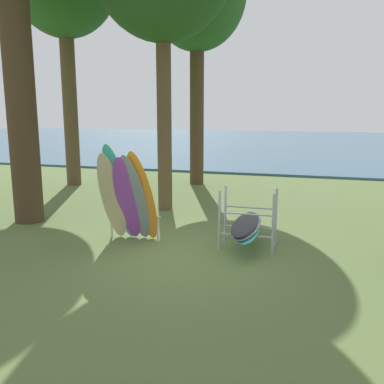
# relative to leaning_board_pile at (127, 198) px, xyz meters

# --- Properties ---
(ground_plane) EXTENTS (80.00, 80.00, 0.00)m
(ground_plane) POSITION_rel_leaning_board_pile_xyz_m (1.40, -0.46, -1.02)
(ground_plane) COLOR #566B38
(lake_water) EXTENTS (80.00, 36.00, 0.10)m
(lake_water) POSITION_rel_leaning_board_pile_xyz_m (1.40, 28.37, -0.97)
(lake_water) COLOR #38607A
(lake_water) RESTS_ON ground
(leaning_board_pile) EXTENTS (1.30, 1.05, 2.22)m
(leaning_board_pile) POSITION_rel_leaning_board_pile_xyz_m (0.00, 0.00, 0.00)
(leaning_board_pile) COLOR #C6B289
(leaning_board_pile) RESTS_ON ground
(board_storage_rack) EXTENTS (1.15, 2.13, 1.25)m
(board_storage_rack) POSITION_rel_leaning_board_pile_xyz_m (2.53, 0.45, -0.55)
(board_storage_rack) COLOR #9EA0A5
(board_storage_rack) RESTS_ON ground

